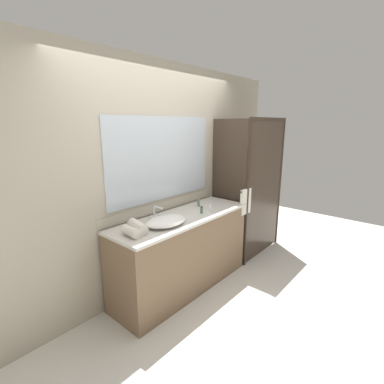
% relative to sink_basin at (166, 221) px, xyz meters
% --- Properties ---
extents(ground_plane, '(8.00, 8.00, 0.00)m').
position_rel_sink_basin_xyz_m(ground_plane, '(0.33, 0.06, -0.94)').
color(ground_plane, silver).
extents(wall_back_with_mirror, '(4.40, 0.06, 2.60)m').
position_rel_sink_basin_xyz_m(wall_back_with_mirror, '(0.33, 0.40, 0.36)').
color(wall_back_with_mirror, '#B2A893').
rests_on(wall_back_with_mirror, ground_plane).
extents(vanity_cabinet, '(1.80, 0.58, 0.90)m').
position_rel_sink_basin_xyz_m(vanity_cabinet, '(0.33, 0.07, -0.49)').
color(vanity_cabinet, brown).
rests_on(vanity_cabinet, ground_plane).
extents(shower_enclosure, '(1.20, 0.59, 2.00)m').
position_rel_sink_basin_xyz_m(shower_enclosure, '(1.60, -0.13, 0.08)').
color(shower_enclosure, '#2D2319').
rests_on(shower_enclosure, ground_plane).
extents(sink_basin, '(0.48, 0.34, 0.08)m').
position_rel_sink_basin_xyz_m(sink_basin, '(0.00, 0.00, 0.00)').
color(sink_basin, white).
rests_on(sink_basin, vanity_cabinet).
extents(faucet, '(0.17, 0.15, 0.17)m').
position_rel_sink_basin_xyz_m(faucet, '(-0.00, 0.17, 0.02)').
color(faucet, silver).
rests_on(faucet, vanity_cabinet).
extents(amenity_bottle_lotion, '(0.03, 0.03, 0.10)m').
position_rel_sink_basin_xyz_m(amenity_bottle_lotion, '(0.67, -0.06, 0.01)').
color(amenity_bottle_lotion, silver).
rests_on(amenity_bottle_lotion, vanity_cabinet).
extents(amenity_bottle_body_wash, '(0.03, 0.03, 0.08)m').
position_rel_sink_basin_xyz_m(amenity_bottle_body_wash, '(0.53, -0.04, -0.00)').
color(amenity_bottle_body_wash, '#4C7056').
rests_on(amenity_bottle_body_wash, vanity_cabinet).
extents(amenity_bottle_conditioner, '(0.03, 0.03, 0.09)m').
position_rel_sink_basin_xyz_m(amenity_bottle_conditioner, '(0.73, 0.17, 0.00)').
color(amenity_bottle_conditioner, '#4C7056').
rests_on(amenity_bottle_conditioner, vanity_cabinet).
extents(rolled_towel_near_edge, '(0.10, 0.21, 0.09)m').
position_rel_sink_basin_xyz_m(rolled_towel_near_edge, '(-0.43, 0.02, 0.00)').
color(rolled_towel_near_edge, silver).
rests_on(rolled_towel_near_edge, vanity_cabinet).
extents(rolled_towel_middle, '(0.17, 0.27, 0.11)m').
position_rel_sink_basin_xyz_m(rolled_towel_middle, '(-0.32, 0.06, 0.01)').
color(rolled_towel_middle, silver).
rests_on(rolled_towel_middle, vanity_cabinet).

